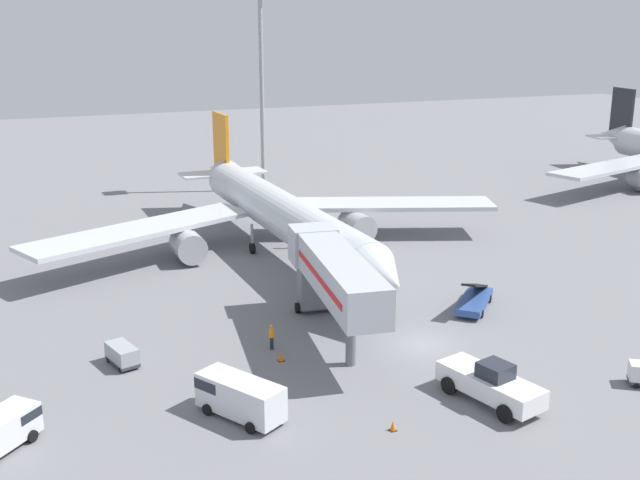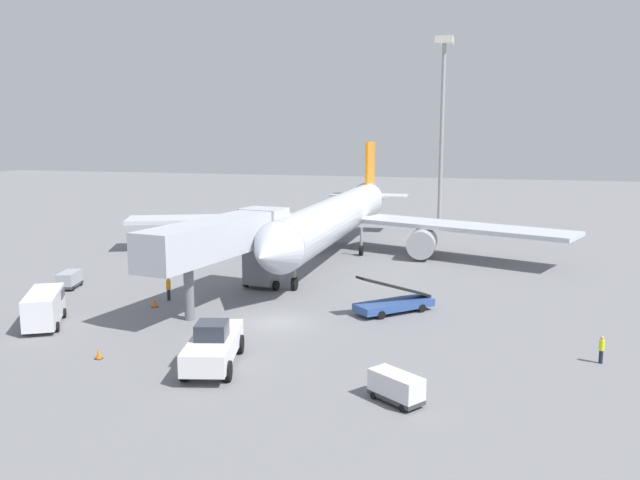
# 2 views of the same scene
# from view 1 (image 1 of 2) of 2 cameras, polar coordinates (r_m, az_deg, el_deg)

# --- Properties ---
(ground_plane) EXTENTS (300.00, 300.00, 0.00)m
(ground_plane) POSITION_cam_1_polar(r_m,az_deg,el_deg) (55.18, 7.68, -7.71)
(ground_plane) COLOR slate
(airplane_at_gate) EXTENTS (48.99, 48.05, 11.78)m
(airplane_at_gate) POSITION_cam_1_polar(r_m,az_deg,el_deg) (74.87, -3.27, 2.09)
(airplane_at_gate) COLOR silver
(airplane_at_gate) RESTS_ON ground
(jet_bridge) EXTENTS (5.57, 16.73, 6.73)m
(jet_bridge) POSITION_cam_1_polar(r_m,az_deg,el_deg) (54.28, 0.90, -2.36)
(jet_bridge) COLOR #B2B7C1
(jet_bridge) RESTS_ON ground
(pushback_tug) EXTENTS (4.00, 7.16, 2.63)m
(pushback_tug) POSITION_cam_1_polar(r_m,az_deg,el_deg) (47.55, 12.60, -10.41)
(pushback_tug) COLOR white
(pushback_tug) RESTS_ON ground
(belt_loader_truck) EXTENTS (5.61, 5.70, 2.98)m
(belt_loader_truck) POSITION_cam_1_polar(r_m,az_deg,el_deg) (62.22, 11.43, -4.35)
(belt_loader_truck) COLOR #2D4C8E
(belt_loader_truck) RESTS_ON ground
(service_van_outer_left) EXTENTS (4.46, 5.73, 2.33)m
(service_van_outer_left) POSITION_cam_1_polar(r_m,az_deg,el_deg) (45.12, -6.12, -11.44)
(service_van_outer_left) COLOR silver
(service_van_outer_left) RESTS_ON ground
(baggage_cart_near_left) EXTENTS (2.01, 2.96, 1.40)m
(baggage_cart_near_left) POSITION_cam_1_polar(r_m,az_deg,el_deg) (52.92, -14.54, -8.25)
(baggage_cart_near_left) COLOR #38383D
(baggage_cart_near_left) RESTS_ON ground
(ground_crew_worker_foreground) EXTENTS (0.46, 0.46, 1.84)m
(ground_crew_worker_foreground) POSITION_cam_1_polar(r_m,az_deg,el_deg) (53.65, -3.63, -7.16)
(ground_crew_worker_foreground) COLOR #1E2333
(ground_crew_worker_foreground) RESTS_ON ground
(safety_cone_alpha) EXTENTS (0.43, 0.43, 0.65)m
(safety_cone_alpha) POSITION_cam_1_polar(r_m,az_deg,el_deg) (52.13, -2.93, -8.66)
(safety_cone_alpha) COLOR black
(safety_cone_alpha) RESTS_ON ground
(safety_cone_bravo) EXTENTS (0.39, 0.39, 0.59)m
(safety_cone_bravo) POSITION_cam_1_polar(r_m,az_deg,el_deg) (44.13, 5.46, -13.62)
(safety_cone_bravo) COLOR black
(safety_cone_bravo) RESTS_ON ground
(apron_light_mast) EXTENTS (2.40, 2.40, 26.08)m
(apron_light_mast) POSITION_cam_1_polar(r_m,az_deg,el_deg) (101.85, -4.42, 13.70)
(apron_light_mast) COLOR #93969B
(apron_light_mast) RESTS_ON ground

